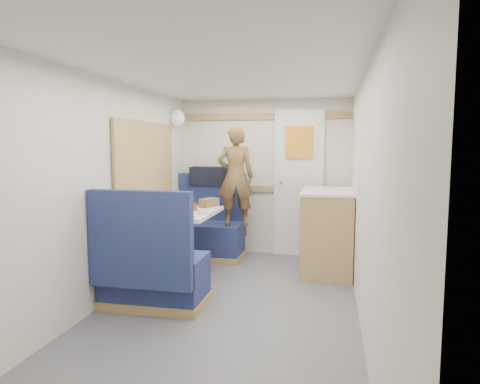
% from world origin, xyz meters
% --- Properties ---
extents(floor, '(4.50, 4.50, 0.00)m').
position_xyz_m(floor, '(0.00, 0.00, 0.00)').
color(floor, '#515156').
rests_on(floor, ground).
extents(ceiling, '(4.50, 4.50, 0.00)m').
position_xyz_m(ceiling, '(0.00, 0.00, 2.00)').
color(ceiling, silver).
rests_on(ceiling, wall_back).
extents(wall_back, '(2.20, 0.02, 2.00)m').
position_xyz_m(wall_back, '(0.00, 2.25, 1.00)').
color(wall_back, silver).
rests_on(wall_back, floor).
extents(wall_left, '(0.02, 4.50, 2.00)m').
position_xyz_m(wall_left, '(-1.10, 0.00, 1.00)').
color(wall_left, silver).
rests_on(wall_left, floor).
extents(wall_right, '(0.02, 4.50, 2.00)m').
position_xyz_m(wall_right, '(1.10, 0.00, 1.00)').
color(wall_right, silver).
rests_on(wall_right, floor).
extents(oak_trim_low, '(2.15, 0.02, 0.08)m').
position_xyz_m(oak_trim_low, '(0.00, 2.23, 0.85)').
color(oak_trim_low, '#A27F49').
rests_on(oak_trim_low, wall_back).
extents(oak_trim_high, '(2.15, 0.02, 0.08)m').
position_xyz_m(oak_trim_high, '(0.00, 2.23, 1.78)').
color(oak_trim_high, '#A27F49').
rests_on(oak_trim_high, wall_back).
extents(side_window, '(0.04, 1.30, 0.72)m').
position_xyz_m(side_window, '(-1.08, 1.00, 1.25)').
color(side_window, '#9AA188').
rests_on(side_window, wall_left).
extents(rear_door, '(0.62, 0.12, 1.86)m').
position_xyz_m(rear_door, '(0.45, 2.22, 0.97)').
color(rear_door, white).
rests_on(rear_door, wall_back).
extents(dinette_table, '(0.62, 0.92, 0.72)m').
position_xyz_m(dinette_table, '(-0.65, 1.00, 0.57)').
color(dinette_table, white).
rests_on(dinette_table, floor).
extents(bench_far, '(0.90, 0.59, 1.05)m').
position_xyz_m(bench_far, '(-0.65, 1.86, 0.30)').
color(bench_far, '#17224B').
rests_on(bench_far, floor).
extents(bench_near, '(0.90, 0.59, 1.05)m').
position_xyz_m(bench_near, '(-0.65, 0.14, 0.30)').
color(bench_near, '#17224B').
rests_on(bench_near, floor).
extents(ledge, '(0.90, 0.14, 0.04)m').
position_xyz_m(ledge, '(-0.65, 2.12, 0.88)').
color(ledge, '#A27F49').
rests_on(ledge, bench_far).
extents(dome_light, '(0.20, 0.20, 0.20)m').
position_xyz_m(dome_light, '(-1.04, 1.85, 1.75)').
color(dome_light, white).
rests_on(dome_light, wall_left).
extents(galley_counter, '(0.57, 0.92, 0.92)m').
position_xyz_m(galley_counter, '(0.82, 1.55, 0.47)').
color(galley_counter, '#A27F49').
rests_on(galley_counter, floor).
extents(person, '(0.48, 0.36, 1.19)m').
position_xyz_m(person, '(-0.26, 1.71, 1.04)').
color(person, brown).
rests_on(person, bench_far).
extents(duffel_bag, '(0.50, 0.25, 0.23)m').
position_xyz_m(duffel_bag, '(-0.69, 2.12, 1.02)').
color(duffel_bag, black).
rests_on(duffel_bag, ledge).
extents(tray, '(0.32, 0.38, 0.02)m').
position_xyz_m(tray, '(-0.47, 0.80, 0.73)').
color(tray, white).
rests_on(tray, dinette_table).
extents(orange_fruit, '(0.08, 0.08, 0.08)m').
position_xyz_m(orange_fruit, '(-0.53, 0.82, 0.78)').
color(orange_fruit, '#EF5E0A').
rests_on(orange_fruit, tray).
extents(cheese_block, '(0.11, 0.06, 0.04)m').
position_xyz_m(cheese_block, '(-0.64, 0.68, 0.76)').
color(cheese_block, '#D8C47D').
rests_on(cheese_block, tray).
extents(wine_glass, '(0.08, 0.08, 0.17)m').
position_xyz_m(wine_glass, '(-0.75, 0.98, 0.84)').
color(wine_glass, white).
rests_on(wine_glass, dinette_table).
extents(tumbler_left, '(0.07, 0.07, 0.11)m').
position_xyz_m(tumbler_left, '(-0.79, 0.77, 0.77)').
color(tumbler_left, silver).
rests_on(tumbler_left, dinette_table).
extents(tumbler_right, '(0.07, 0.07, 0.11)m').
position_xyz_m(tumbler_right, '(-0.63, 0.99, 0.78)').
color(tumbler_right, white).
rests_on(tumbler_right, dinette_table).
extents(beer_glass, '(0.06, 0.06, 0.10)m').
position_xyz_m(beer_glass, '(-0.53, 0.96, 0.77)').
color(beer_glass, brown).
rests_on(beer_glass, dinette_table).
extents(pepper_grinder, '(0.03, 0.03, 0.09)m').
position_xyz_m(pepper_grinder, '(-0.71, 1.08, 0.76)').
color(pepper_grinder, black).
rests_on(pepper_grinder, dinette_table).
extents(salt_grinder, '(0.03, 0.03, 0.09)m').
position_xyz_m(salt_grinder, '(-0.63, 1.00, 0.76)').
color(salt_grinder, silver).
rests_on(salt_grinder, dinette_table).
extents(bread_loaf, '(0.20, 0.25, 0.09)m').
position_xyz_m(bread_loaf, '(-0.49, 1.37, 0.77)').
color(bread_loaf, brown).
rests_on(bread_loaf, dinette_table).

